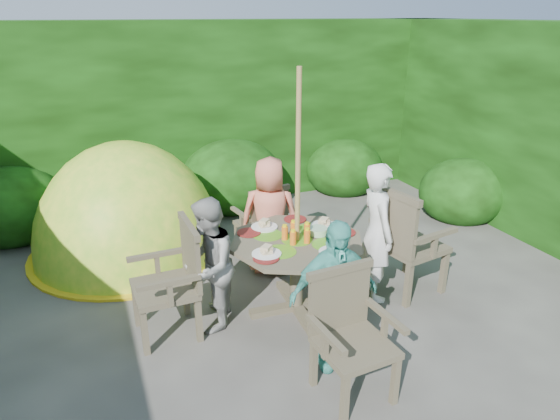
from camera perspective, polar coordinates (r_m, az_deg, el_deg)
name	(u,v)px	position (r m, az deg, el deg)	size (l,w,h in m)	color
ground	(284,352)	(4.24, 0.42, -15.94)	(60.00, 60.00, 0.00)	#413E3A
hedge_enclosure	(231,163)	(4.81, -5.66, 5.39)	(9.00, 9.00, 2.50)	black
patio_table	(297,251)	(4.48, 1.98, -4.71)	(1.30, 1.30, 0.86)	#433C2C
parasol_pole	(298,199)	(4.28, 2.02, 1.28)	(0.04, 0.04, 2.20)	olive
garden_chair_right	(404,240)	(4.93, 14.00, -3.34)	(0.66, 0.71, 1.05)	#433C2C
garden_chair_left	(174,279)	(4.31, -12.04, -7.72)	(0.53, 0.59, 0.96)	#433C2C
garden_chair_back	(263,221)	(5.50, -1.92, -1.27)	(0.57, 0.53, 0.84)	#433C2C
garden_chair_front	(349,332)	(3.67, 7.91, -13.66)	(0.57, 0.52, 0.90)	#433C2C
child_right	(377,232)	(4.76, 11.02, -2.51)	(0.49, 0.32, 1.34)	silver
child_left	(208,265)	(4.29, -8.19, -6.28)	(0.58, 0.45, 1.18)	#9B9B96
child_back	(270,216)	(5.16, -1.15, -0.73)	(0.61, 0.40, 1.25)	#DC745B
child_front	(334,295)	(3.83, 6.16, -9.65)	(0.71, 0.30, 1.22)	#4EB7A7
dome_tent	(133,251)	(6.08, -16.50, -4.51)	(2.54, 2.54, 2.58)	#77C726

